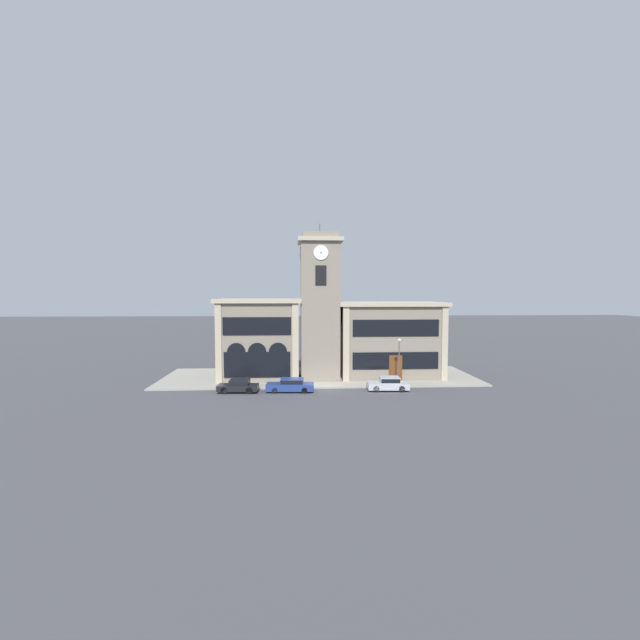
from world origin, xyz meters
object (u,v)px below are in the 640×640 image
(parked_car_mid, at_px, (291,385))
(parked_car_far, at_px, (388,383))
(parked_car_near, at_px, (239,386))
(street_lamp, at_px, (399,354))

(parked_car_mid, distance_m, parked_car_far, 10.21)
(parked_car_near, xyz_separation_m, parked_car_mid, (5.34, -0.00, 0.01))
(parked_car_mid, bearing_deg, parked_car_far, -176.84)
(parked_car_far, bearing_deg, parked_car_near, 3.16)
(parked_car_near, height_order, parked_car_mid, parked_car_mid)
(parked_car_far, xyz_separation_m, street_lamp, (1.50, 1.64, 2.83))
(parked_car_near, distance_m, street_lamp, 17.36)
(parked_car_mid, bearing_deg, street_lamp, -168.87)
(parked_car_mid, xyz_separation_m, street_lamp, (11.70, 1.64, 2.85))
(parked_car_near, bearing_deg, parked_car_mid, -176.84)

